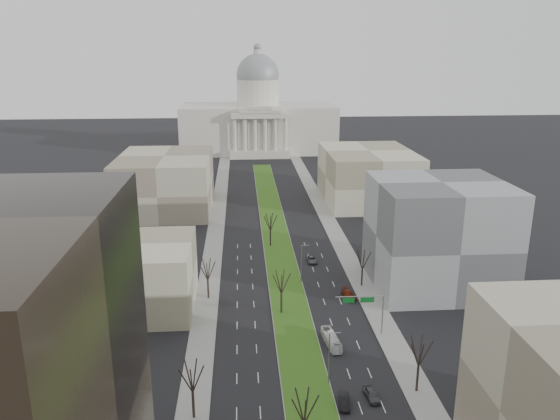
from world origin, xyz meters
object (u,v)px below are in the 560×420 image
car_grey_near (372,394)px  car_red (349,295)px  car_grey_far (312,260)px  car_black (344,401)px  box_van (331,339)px

car_grey_near → car_red: 35.56m
car_red → car_grey_far: bearing=95.7°
car_grey_near → car_red: (3.35, 35.40, 0.01)m
car_black → car_red: (7.87, 36.80, 0.03)m
car_black → box_van: 17.68m
car_black → car_grey_far: (2.58, 58.06, -0.05)m
car_grey_near → car_red: bearing=78.3°
car_grey_far → box_van: (-1.68, -40.41, 0.42)m
car_grey_near → car_grey_far: 56.69m
car_red → box_van: size_ratio=0.66×
car_black → car_grey_far: 58.12m
car_grey_far → box_van: size_ratio=0.62×
car_red → car_black: bearing=-110.3°
car_grey_far → car_red: bearing=-78.3°
car_black → car_red: 37.63m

